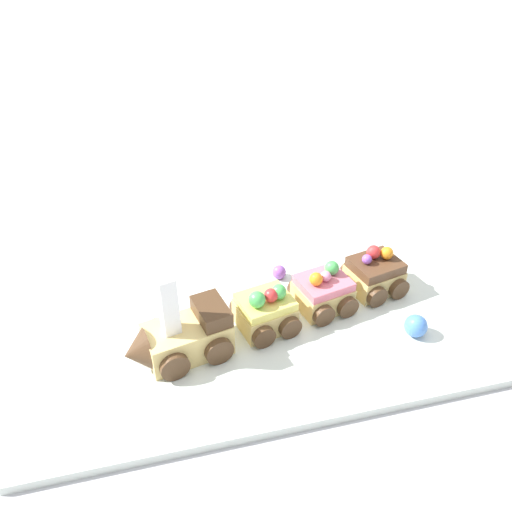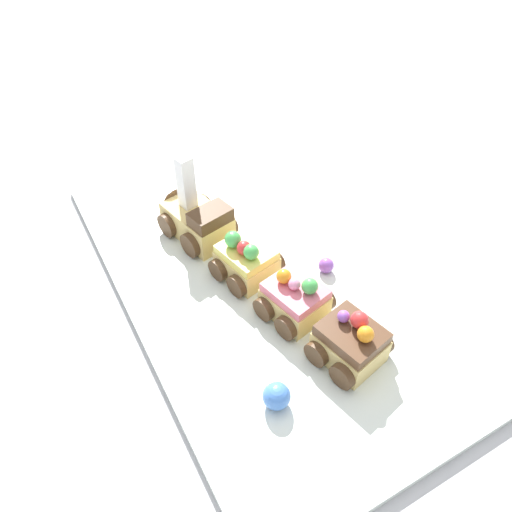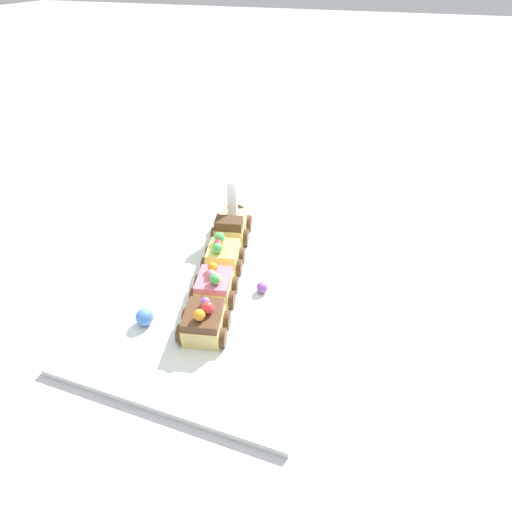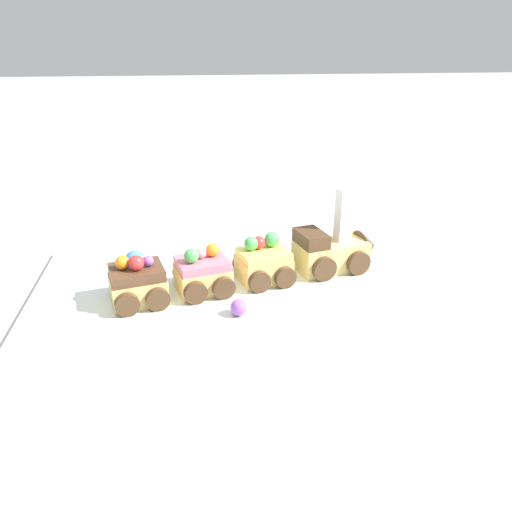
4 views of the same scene
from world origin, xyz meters
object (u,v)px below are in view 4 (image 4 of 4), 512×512
Objects in this scene: cake_car_chocolate at (138,284)px; cake_car_lemon at (263,264)px; cake_train_locomotive at (336,250)px; cake_car_strawberry at (203,274)px; gumball_purple at (239,308)px; gumball_blue at (135,260)px.

cake_car_lemon is at bearing 0.34° from cake_car_chocolate.
cake_car_lemon is (-0.12, -0.03, -0.00)m from cake_train_locomotive.
cake_car_strawberry is 0.09m from gumball_purple.
gumball_blue is at bearing 160.04° from cake_train_locomotive.
cake_car_lemon is at bearing -18.81° from gumball_blue.
cake_car_chocolate is (-0.09, -0.02, 0.00)m from cake_car_strawberry.
gumball_purple is (-0.05, -0.10, -0.01)m from cake_car_lemon.
cake_car_strawberry is 0.13m from gumball_blue.
gumball_blue is (-0.10, 0.08, -0.01)m from cake_car_strawberry.
cake_train_locomotive is 0.20m from gumball_purple.
cake_car_strawberry is at bearing 0.11° from cake_car_chocolate.
cake_car_lemon is 0.20m from gumball_blue.
gumball_blue is (-0.30, 0.04, -0.01)m from cake_train_locomotive.
cake_car_lemon is 0.18m from cake_car_chocolate.
gumball_purple is at bearing -155.81° from cake_train_locomotive.
gumball_purple is 0.71× the size of gumball_blue.
cake_train_locomotive is 6.52× the size of gumball_purple.
cake_car_chocolate is 0.11m from gumball_blue.
gumball_purple is at bearing -128.69° from cake_car_lemon.
gumball_purple is (0.13, -0.06, -0.01)m from cake_car_chocolate.
cake_train_locomotive is 0.30m from gumball_blue.
gumball_purple is at bearing -36.73° from cake_car_chocolate.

